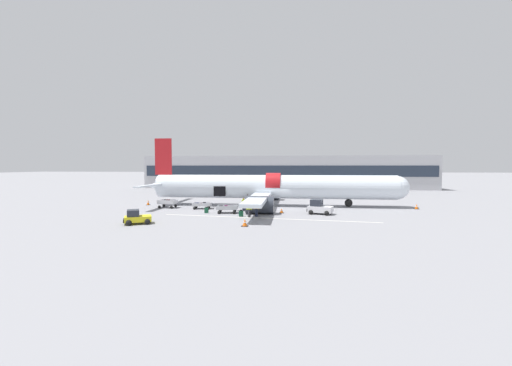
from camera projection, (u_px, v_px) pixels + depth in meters
ground_plane at (280, 208)px, 42.76m from camera, size 500.00×500.00×0.00m
apron_marking_line at (266, 218)px, 34.27m from camera, size 23.98×2.98×0.01m
terminal_strip at (286, 172)px, 81.75m from camera, size 72.37×10.70×8.19m
airplane at (270, 187)px, 45.01m from camera, size 37.57×30.24×9.79m
baggage_tug_lead at (319, 208)px, 37.26m from camera, size 3.23×2.66×1.73m
baggage_tug_mid at (137, 218)px, 30.90m from camera, size 2.97×2.62×1.42m
baggage_cart_loading at (227, 209)px, 38.05m from camera, size 3.52×2.19×0.94m
baggage_cart_queued at (202, 206)px, 41.84m from camera, size 3.46×2.12×0.90m
baggage_cart_empty at (168, 203)px, 42.82m from camera, size 3.33×1.94×1.15m
ground_crew_loader_a at (244, 204)px, 39.76m from camera, size 0.55×0.55×1.71m
ground_crew_loader_b at (249, 209)px, 34.92m from camera, size 0.64×0.45×1.84m
ground_crew_driver at (256, 208)px, 35.49m from camera, size 0.63×0.45×1.83m
suitcase_on_tarmac_upright at (241, 214)px, 35.43m from camera, size 0.51×0.39×0.77m
suitcase_on_tarmac_spare at (206, 210)px, 38.01m from camera, size 0.45×0.21×0.77m
safety_cone_nose at (416, 207)px, 41.58m from camera, size 0.61×0.61×0.67m
safety_cone_engine_left at (245, 223)px, 29.71m from camera, size 0.65×0.65×0.70m
safety_cone_wingtip at (282, 211)px, 38.14m from camera, size 0.59×0.59×0.56m
safety_cone_tail at (148, 203)px, 45.95m from camera, size 0.56×0.56×0.73m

